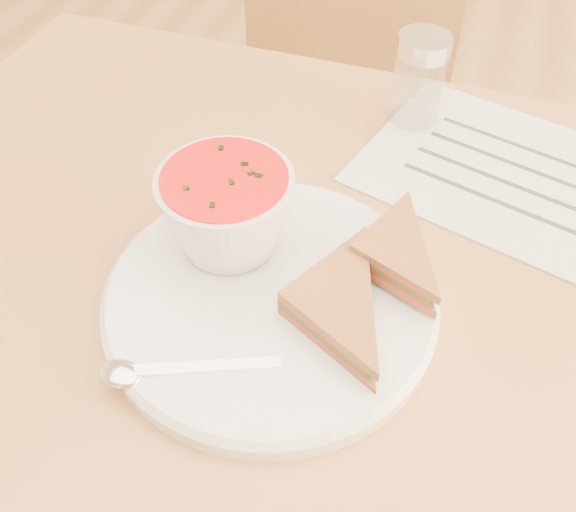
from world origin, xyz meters
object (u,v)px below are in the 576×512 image
at_px(soup_bowl, 228,214).
at_px(condiment_shaker, 418,80).
at_px(dining_table, 299,430).
at_px(chair_far, 332,191).
at_px(plate, 271,299).

relative_size(soup_bowl, condiment_shaker, 1.13).
distance_m(dining_table, condiment_shaker, 0.50).
bearing_deg(dining_table, soup_bowl, -155.76).
xyz_separation_m(chair_far, plate, (0.08, -0.53, 0.34)).
height_order(dining_table, plate, plate).
bearing_deg(condiment_shaker, soup_bowl, -113.26).
xyz_separation_m(dining_table, condiment_shaker, (0.06, 0.25, 0.43)).
xyz_separation_m(plate, soup_bowl, (-0.06, 0.04, 0.05)).
relative_size(dining_table, condiment_shaker, 9.08).
bearing_deg(dining_table, chair_far, 100.80).
xyz_separation_m(chair_far, condiment_shaker, (0.14, -0.20, 0.38)).
height_order(dining_table, chair_far, chair_far).
bearing_deg(plate, chair_far, 98.43).
distance_m(chair_far, soup_bowl, 0.62).
bearing_deg(chair_far, soup_bowl, 83.44).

